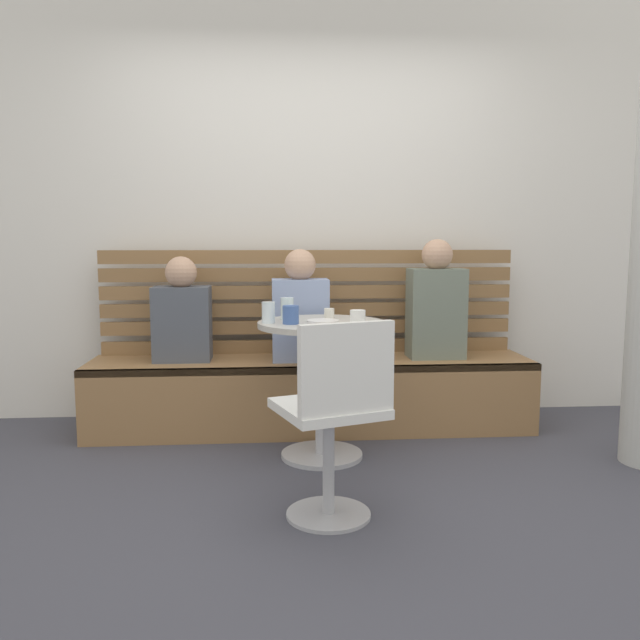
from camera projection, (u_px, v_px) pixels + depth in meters
ground at (329, 508)px, 2.79m from camera, size 8.00×8.00×0.00m
back_wall at (307, 198)px, 4.24m from camera, size 5.20×0.10×2.90m
booth_bench at (312, 394)px, 3.95m from camera, size 2.70×0.52×0.44m
booth_backrest at (309, 301)px, 4.12m from camera, size 2.65×0.04×0.67m
cafe_table at (322, 363)px, 3.39m from camera, size 0.68×0.68×0.74m
white_chair at (335, 413)px, 2.60m from camera, size 0.51×0.51×0.85m
person_adult at (436, 305)px, 3.95m from camera, size 0.34×0.22×0.74m
person_child_left at (300, 311)px, 3.87m from camera, size 0.34×0.22×0.68m
person_child_middle at (182, 315)px, 3.85m from camera, size 0.34×0.22×0.63m
cup_glass_tall at (287, 309)px, 3.44m from camera, size 0.07×0.07×0.12m
cup_water_clear at (268, 312)px, 3.31m from camera, size 0.07×0.07×0.11m
cup_espresso_small at (329, 313)px, 3.51m from camera, size 0.06×0.06×0.05m
cup_mug_blue at (291, 315)px, 3.26m from camera, size 0.08×0.08×0.09m
cup_ceramic_white at (358, 317)px, 3.28m from camera, size 0.08×0.08×0.07m
plate_small at (323, 321)px, 3.34m from camera, size 0.17×0.17×0.01m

